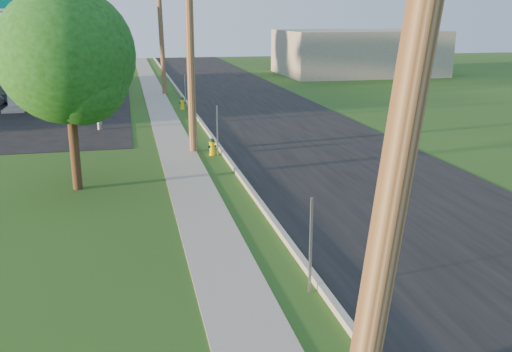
% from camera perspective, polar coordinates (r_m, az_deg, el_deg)
% --- Properties ---
extents(road, '(8.00, 120.00, 0.02)m').
position_cam_1_polar(road, '(18.28, 12.49, -1.67)').
color(road, black).
rests_on(road, ground).
extents(curb, '(0.15, 120.00, 0.15)m').
position_cam_1_polar(curb, '(16.99, 0.16, -2.40)').
color(curb, '#9E9C91').
rests_on(curb, ground).
extents(sidewalk, '(1.50, 120.00, 0.03)m').
position_cam_1_polar(sidewalk, '(16.73, -5.70, -3.00)').
color(sidewalk, '#9A978C').
rests_on(sidewalk, ground).
extents(utility_pole_near, '(1.40, 0.32, 9.48)m').
position_cam_1_polar(utility_pole_near, '(5.38, 15.21, 8.98)').
color(utility_pole_near, brown).
rests_on(utility_pole_near, ground).
extents(utility_pole_mid, '(1.40, 0.32, 9.80)m').
position_cam_1_polar(utility_pole_mid, '(22.87, -6.66, 14.64)').
color(utility_pole_mid, brown).
rests_on(utility_pole_mid, ground).
extents(utility_pole_far, '(1.40, 0.32, 9.50)m').
position_cam_1_polar(utility_pole_far, '(40.81, -9.52, 14.81)').
color(utility_pole_far, brown).
rests_on(utility_pole_far, ground).
extents(sign_post_near, '(0.05, 0.04, 2.00)m').
position_cam_1_polar(sign_post_near, '(11.36, 5.49, -6.99)').
color(sign_post_near, gray).
rests_on(sign_post_near, ground).
extents(sign_post_mid, '(0.05, 0.04, 2.00)m').
position_cam_1_polar(sign_post_mid, '(22.42, -3.89, 4.51)').
color(sign_post_mid, gray).
rests_on(sign_post_mid, ground).
extents(sign_post_far, '(0.05, 0.04, 2.00)m').
position_cam_1_polar(sign_post_far, '(34.37, -7.09, 8.39)').
color(sign_post_far, gray).
rests_on(sign_post_far, ground).
extents(fuel_pump_ne, '(1.20, 3.20, 1.90)m').
position_cam_1_polar(fuel_pump_ne, '(36.60, -22.87, 7.28)').
color(fuel_pump_ne, '#9E9C91').
rests_on(fuel_pump_ne, ground).
extents(fuel_pump_se, '(1.20, 3.20, 1.90)m').
position_cam_1_polar(fuel_pump_se, '(40.51, -21.94, 8.10)').
color(fuel_pump_se, '#9E9C91').
rests_on(fuel_pump_se, ground).
extents(price_pylon, '(0.34, 2.04, 6.85)m').
position_cam_1_polar(price_pylon, '(28.26, -16.14, 15.33)').
color(price_pylon, gray).
rests_on(price_pylon, ground).
extents(distant_building, '(14.00, 10.00, 4.00)m').
position_cam_1_polar(distant_building, '(55.04, 10.08, 12.08)').
color(distant_building, gray).
rests_on(distant_building, ground).
extents(tree_verge, '(4.14, 4.14, 6.28)m').
position_cam_1_polar(tree_verge, '(18.39, -18.12, 10.86)').
color(tree_verge, '#372619').
rests_on(tree_verge, ground).
extents(tree_lot, '(4.57, 4.57, 6.92)m').
position_cam_1_polar(tree_lot, '(49.42, -17.66, 14.05)').
color(tree_lot, '#372619').
rests_on(tree_lot, ground).
extents(hydrant_mid, '(0.37, 0.33, 0.71)m').
position_cam_1_polar(hydrant_mid, '(22.68, -4.41, 2.94)').
color(hydrant_mid, '#F6C402').
rests_on(hydrant_mid, ground).
extents(hydrant_far, '(0.39, 0.35, 0.76)m').
position_cam_1_polar(hydrant_far, '(34.06, -7.37, 7.24)').
color(hydrant_far, yellow).
rests_on(hydrant_far, ground).
extents(car_silver, '(4.86, 3.11, 1.54)m').
position_cam_1_polar(car_silver, '(38.79, -22.17, 7.85)').
color(car_silver, silver).
rests_on(car_silver, ground).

